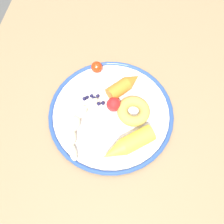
% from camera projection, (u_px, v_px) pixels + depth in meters
% --- Properties ---
extents(ground_plane, '(6.00, 6.00, 0.00)m').
position_uv_depth(ground_plane, '(112.00, 162.00, 1.31)').
color(ground_plane, '#4E4E4B').
extents(dining_table, '(1.11, 0.86, 0.75)m').
position_uv_depth(dining_table, '(112.00, 116.00, 0.71)').
color(dining_table, '#8F7350').
rests_on(dining_table, ground_plane).
extents(plate, '(0.35, 0.35, 0.02)m').
position_uv_depth(plate, '(112.00, 112.00, 0.61)').
color(plate, silver).
rests_on(plate, dining_table).
extents(banana, '(0.19, 0.08, 0.03)m').
position_uv_depth(banana, '(77.00, 125.00, 0.57)').
color(banana, beige).
rests_on(banana, plate).
extents(carrot_orange, '(0.10, 0.10, 0.04)m').
position_uv_depth(carrot_orange, '(124.00, 85.00, 0.62)').
color(carrot_orange, orange).
rests_on(carrot_orange, plate).
extents(carrot_yellow, '(0.11, 0.14, 0.04)m').
position_uv_depth(carrot_yellow, '(128.00, 144.00, 0.54)').
color(carrot_yellow, yellow).
rests_on(carrot_yellow, plate).
extents(donut, '(0.10, 0.10, 0.03)m').
position_uv_depth(donut, '(134.00, 111.00, 0.59)').
color(donut, '#B39744').
rests_on(donut, plate).
extents(blueberry_pile, '(0.04, 0.06, 0.02)m').
position_uv_depth(blueberry_pile, '(94.00, 99.00, 0.61)').
color(blueberry_pile, '#191638').
rests_on(blueberry_pile, plate).
extents(tomato_near, '(0.04, 0.04, 0.04)m').
position_uv_depth(tomato_near, '(114.00, 104.00, 0.59)').
color(tomato_near, red).
rests_on(tomato_near, plate).
extents(tomato_mid, '(0.03, 0.03, 0.03)m').
position_uv_depth(tomato_mid, '(97.00, 67.00, 0.65)').
color(tomato_mid, red).
rests_on(tomato_mid, plate).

